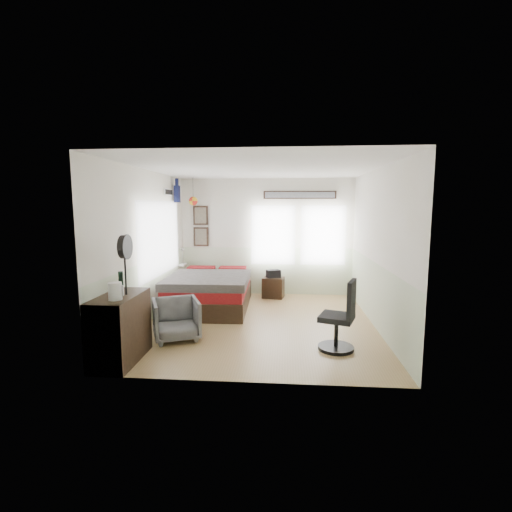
{
  "coord_description": "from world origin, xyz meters",
  "views": [
    {
      "loc": [
        0.45,
        -6.37,
        2.06
      ],
      "look_at": [
        -0.1,
        0.4,
        1.15
      ],
      "focal_mm": 26.0,
      "sensor_mm": 36.0,
      "label": 1
    }
  ],
  "objects_px": {
    "nightstand": "(273,287)",
    "dresser": "(120,328)",
    "task_chair": "(341,322)",
    "bed": "(210,291)",
    "armchair": "(176,319)"
  },
  "relations": [
    {
      "from": "nightstand",
      "to": "dresser",
      "type": "bearing_deg",
      "value": -108.25
    },
    {
      "from": "task_chair",
      "to": "dresser",
      "type": "bearing_deg",
      "value": -149.02
    },
    {
      "from": "task_chair",
      "to": "bed",
      "type": "bearing_deg",
      "value": 157.32
    },
    {
      "from": "bed",
      "to": "armchair",
      "type": "bearing_deg",
      "value": -96.52
    },
    {
      "from": "nightstand",
      "to": "task_chair",
      "type": "xyz_separation_m",
      "value": [
        1.07,
        -3.04,
        0.19
      ]
    },
    {
      "from": "task_chair",
      "to": "armchair",
      "type": "bearing_deg",
      "value": -166.47
    },
    {
      "from": "dresser",
      "to": "nightstand",
      "type": "xyz_separation_m",
      "value": [
        1.91,
        3.65,
        -0.22
      ]
    },
    {
      "from": "armchair",
      "to": "nightstand",
      "type": "bearing_deg",
      "value": 39.63
    },
    {
      "from": "bed",
      "to": "nightstand",
      "type": "bearing_deg",
      "value": 35.2
    },
    {
      "from": "dresser",
      "to": "task_chair",
      "type": "xyz_separation_m",
      "value": [
        2.98,
        0.61,
        -0.03
      ]
    },
    {
      "from": "dresser",
      "to": "task_chair",
      "type": "distance_m",
      "value": 3.05
    },
    {
      "from": "nightstand",
      "to": "task_chair",
      "type": "relative_size",
      "value": 0.45
    },
    {
      "from": "dresser",
      "to": "armchair",
      "type": "relative_size",
      "value": 1.43
    },
    {
      "from": "bed",
      "to": "task_chair",
      "type": "distance_m",
      "value": 3.14
    },
    {
      "from": "armchair",
      "to": "nightstand",
      "type": "xyz_separation_m",
      "value": [
        1.42,
        2.79,
        -0.09
      ]
    }
  ]
}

